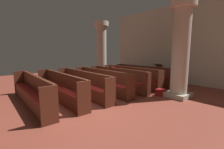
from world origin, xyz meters
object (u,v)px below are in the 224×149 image
at_px(pillar_aisle_side, 181,48).
at_px(pillar_far_side, 102,50).
at_px(pew_row_5, 59,86).
at_px(hymn_book, 112,67).
at_px(pew_row_2, 117,78).
at_px(kneeler_box_red, 160,92).
at_px(pew_row_0, 142,74).
at_px(pew_row_6, 32,90).
at_px(lectern, 158,74).
at_px(pew_row_4, 82,83).
at_px(pew_row_1, 130,76).
at_px(pew_row_3, 101,80).

distance_m(pillar_aisle_side, pillar_far_side, 5.40).
distance_m(pew_row_5, hymn_book, 3.14).
height_order(pew_row_2, kneeler_box_red, pew_row_2).
bearing_deg(pew_row_0, pillar_far_side, -161.93).
xyz_separation_m(pew_row_6, lectern, (0.28, 6.99, -0.06)).
xyz_separation_m(pillar_far_side, lectern, (2.95, 2.11, -1.48)).
bearing_deg(kneeler_box_red, pew_row_4, -131.34).
relative_size(pew_row_0, kneeler_box_red, 11.81).
distance_m(pew_row_6, pillar_far_side, 5.74).
bearing_deg(pew_row_6, hymn_book, 97.80).
bearing_deg(pillar_far_side, pew_row_4, -47.86).
xyz_separation_m(pew_row_5, pillar_aisle_side, (2.73, 3.75, 1.41)).
bearing_deg(pew_row_2, pillar_aisle_side, 17.81).
bearing_deg(pew_row_0, hymn_book, -107.62).
distance_m(pew_row_1, pillar_aisle_side, 3.07).
bearing_deg(pew_row_6, kneeler_box_red, 63.73).
height_order(pew_row_2, pillar_far_side, pillar_far_side).
bearing_deg(hymn_book, pew_row_2, -18.54).
relative_size(pillar_aisle_side, lectern, 3.43).
height_order(pew_row_4, pew_row_5, same).
bearing_deg(pew_row_2, pillar_far_side, 158.72).
xyz_separation_m(pew_row_0, pew_row_2, (0.00, -1.92, 0.00)).
relative_size(pew_row_3, pew_row_5, 1.00).
distance_m(hymn_book, kneeler_box_red, 2.86).
relative_size(pew_row_3, pillar_far_side, 1.03).
bearing_deg(kneeler_box_red, pew_row_1, 168.81).
bearing_deg(pew_row_4, hymn_book, 104.67).
bearing_deg(pew_row_2, pew_row_3, -90.00).
height_order(pew_row_6, pillar_aisle_side, pillar_aisle_side).
relative_size(pew_row_1, lectern, 3.54).
xyz_separation_m(pew_row_0, lectern, (0.28, 1.24, -0.06)).
relative_size(pew_row_2, pew_row_5, 1.00).
height_order(pew_row_4, lectern, lectern).
xyz_separation_m(pew_row_0, pillar_far_side, (-2.68, -0.87, 1.41)).
bearing_deg(pew_row_1, lectern, 82.80).
xyz_separation_m(pew_row_6, pillar_far_side, (-2.68, 4.87, 1.41)).
bearing_deg(lectern, kneeler_box_red, -54.44).
distance_m(pew_row_0, pew_row_5, 4.79).
relative_size(hymn_book, kneeler_box_red, 0.65).
distance_m(pew_row_4, kneeler_box_red, 3.28).
height_order(pew_row_3, pew_row_6, same).
height_order(pew_row_2, pillar_aisle_side, pillar_aisle_side).
height_order(pew_row_4, pew_row_6, same).
xyz_separation_m(pillar_far_side, kneeler_box_red, (4.83, -0.51, -1.80)).
distance_m(pew_row_2, lectern, 3.17).
xyz_separation_m(pew_row_4, pillar_far_side, (-2.68, 2.96, 1.41)).
distance_m(pew_row_3, pew_row_4, 0.96).
bearing_deg(pew_row_2, pew_row_4, -90.00).
xyz_separation_m(pew_row_5, pew_row_6, (0.00, -0.96, 0.00)).
bearing_deg(pew_row_5, lectern, 87.36).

